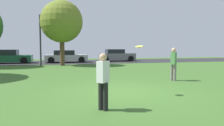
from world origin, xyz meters
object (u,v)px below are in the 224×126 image
Objects in this scene: oak_tree_left at (62,22)px; parked_car_silver at (66,57)px; parked_car_green at (8,57)px; street_lamp_post at (40,40)px; person_catcher at (173,63)px; frisbee_disc at (139,47)px; person_thrower at (103,79)px; parked_car_grey at (116,56)px.

oak_tree_left is 4.91m from parked_car_silver.
parked_car_green is 0.98× the size of street_lamp_post.
frisbee_disc is at bearing -0.00° from person_catcher.
oak_tree_left is at bearing -4.81° from street_lamp_post.
person_thrower is 0.94× the size of person_catcher.
person_catcher reaches higher than parked_car_silver.
parked_car_green is (-10.72, 13.76, -0.29)m from person_catcher.
person_catcher is at bearing 43.17° from frisbee_disc.
parked_car_silver is at bearing 48.81° from person_thrower.
parked_car_green is (-6.31, 17.89, -0.22)m from person_thrower.
person_thrower is at bearing -85.95° from oak_tree_left.
parked_car_silver is at bearing 97.68° from frisbee_disc.
oak_tree_left is 1.32× the size of parked_car_silver.
person_catcher is (4.41, 4.14, 0.06)m from person_thrower.
frisbee_disc is (-2.82, -2.65, 0.82)m from person_catcher.
parked_car_green is at bearing -95.24° from person_catcher.
parked_car_silver is 5.73m from parked_car_grey.
person_catcher is at bearing -69.85° from parked_car_silver.
parked_car_silver is 1.06× the size of parked_car_grey.
parked_car_grey is 0.92× the size of street_lamp_post.
person_catcher is at bearing -61.77° from oak_tree_left.
parked_car_green is at bearing 134.44° from street_lamp_post.
parked_car_green is 5.69m from parked_car_silver.
person_catcher is 0.37× the size of street_lamp_post.
oak_tree_left is 7.23m from parked_car_green.
person_catcher is 0.38× the size of parked_car_silver.
frisbee_disc is at bearing -0.00° from person_thrower.
person_thrower is at bearing -88.02° from parked_car_silver.
person_thrower reaches higher than parked_car_silver.
person_catcher is 12.64m from street_lamp_post.
frisbee_disc is at bearing -82.32° from parked_car_silver.
parked_car_grey is (6.09, 4.23, -3.26)m from oak_tree_left.
street_lamp_post is at bearing 175.19° from oak_tree_left.
parked_car_silver is (-2.20, 16.35, -1.14)m from frisbee_disc.
person_catcher is 14.33m from parked_car_grey.
person_catcher reaches higher than parked_car_green.
oak_tree_left reaches higher than person_catcher.
person_thrower is at bearing -70.58° from parked_car_green.
person_thrower is at bearing -78.72° from street_lamp_post.
person_thrower is 0.38× the size of parked_car_grey.
person_thrower is 0.35× the size of street_lamp_post.
oak_tree_left is 1.29× the size of street_lamp_post.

